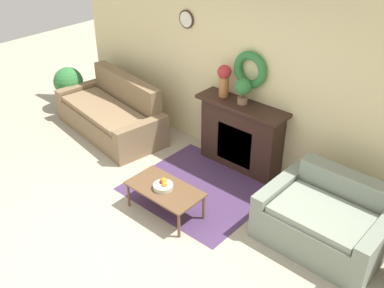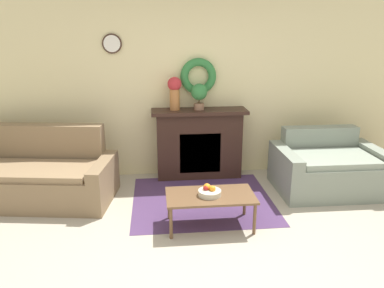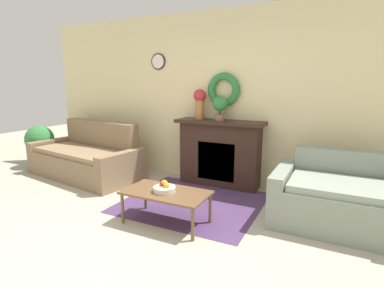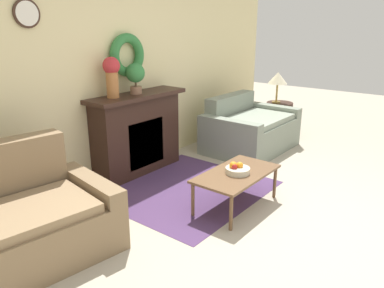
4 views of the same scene
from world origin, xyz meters
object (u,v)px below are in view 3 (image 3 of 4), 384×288
object	(u,v)px
potted_plant_floor_by_couch	(40,141)
fruit_bowl	(164,188)
potted_plant_on_mantel	(220,105)
fireplace	(220,153)
loveseat_right	(339,199)
coffee_table	(166,194)
vase_on_mantel_left	(200,102)
couch_left	(87,158)

from	to	relation	value
potted_plant_floor_by_couch	fruit_bowl	bearing A→B (deg)	-16.51
potted_plant_on_mantel	potted_plant_floor_by_couch	world-z (taller)	potted_plant_on_mantel
fireplace	loveseat_right	distance (m)	1.85
fireplace	potted_plant_floor_by_couch	bearing A→B (deg)	-171.53
fireplace	coffee_table	xyz separation A→B (m)	(-0.06, -1.53, -0.17)
vase_on_mantel_left	potted_plant_floor_by_couch	distance (m)	3.30
couch_left	loveseat_right	world-z (taller)	couch_left
couch_left	vase_on_mantel_left	distance (m)	2.22
coffee_table	potted_plant_on_mantel	xyz separation A→B (m)	(0.05, 1.52, 0.92)
couch_left	fruit_bowl	bearing A→B (deg)	-15.65
couch_left	loveseat_right	distance (m)	3.96
coffee_table	fruit_bowl	xyz separation A→B (m)	(-0.01, -0.01, 0.08)
couch_left	fireplace	bearing A→B (deg)	22.64
loveseat_right	vase_on_mantel_left	xyz separation A→B (m)	(-2.07, 0.67, 1.01)
couch_left	vase_on_mantel_left	xyz separation A→B (m)	(1.89, 0.57, 1.00)
vase_on_mantel_left	fireplace	bearing A→B (deg)	-0.91
fireplace	potted_plant_floor_by_couch	xyz separation A→B (m)	(-3.51, -0.52, -0.03)
potted_plant_floor_by_couch	couch_left	bearing A→B (deg)	-1.93
coffee_table	fruit_bowl	size ratio (longest dim) A/B	3.86
fireplace	vase_on_mantel_left	xyz separation A→B (m)	(-0.35, 0.01, 0.79)
couch_left	potted_plant_floor_by_couch	world-z (taller)	couch_left
fruit_bowl	potted_plant_on_mantel	xyz separation A→B (m)	(0.07, 1.53, 0.84)
fireplace	potted_plant_on_mantel	bearing A→B (deg)	-105.34
loveseat_right	vase_on_mantel_left	bearing A→B (deg)	162.46
fruit_bowl	fireplace	bearing A→B (deg)	87.42
fireplace	loveseat_right	world-z (taller)	fireplace
loveseat_right	potted_plant_on_mantel	size ratio (longest dim) A/B	3.82
couch_left	potted_plant_on_mantel	world-z (taller)	potted_plant_on_mantel
fruit_bowl	potted_plant_floor_by_couch	xyz separation A→B (m)	(-3.44, 1.02, 0.06)
fruit_bowl	loveseat_right	bearing A→B (deg)	26.20
coffee_table	potted_plant_on_mantel	bearing A→B (deg)	88.02
coffee_table	potted_plant_floor_by_couch	distance (m)	3.60
couch_left	coffee_table	xyz separation A→B (m)	(2.19, -0.96, 0.04)
vase_on_mantel_left	potted_plant_on_mantel	xyz separation A→B (m)	(0.35, -0.02, -0.05)
coffee_table	loveseat_right	bearing A→B (deg)	26.05
vase_on_mantel_left	loveseat_right	bearing A→B (deg)	-17.96
loveseat_right	potted_plant_floor_by_couch	xyz separation A→B (m)	(-5.22, 0.14, 0.19)
coffee_table	fruit_bowl	bearing A→B (deg)	-137.12
fireplace	potted_plant_on_mantel	size ratio (longest dim) A/B	3.70
coffee_table	vase_on_mantel_left	world-z (taller)	vase_on_mantel_left
couch_left	potted_plant_on_mantel	bearing A→B (deg)	22.31
fireplace	coffee_table	size ratio (longest dim) A/B	1.41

